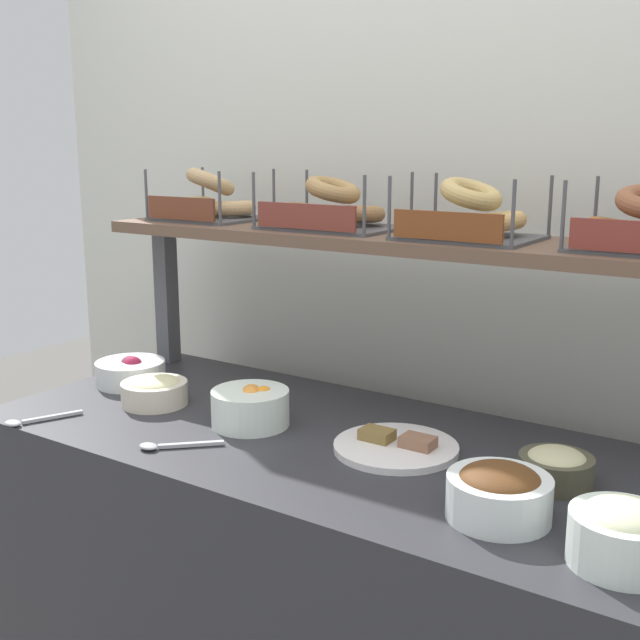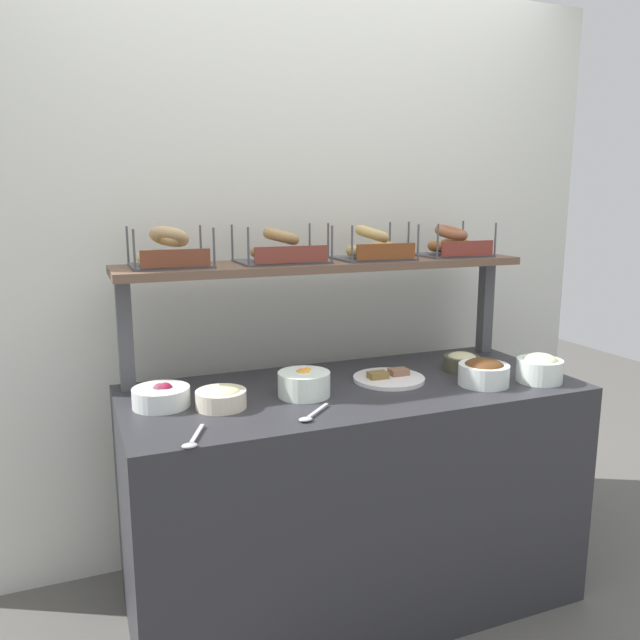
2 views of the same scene
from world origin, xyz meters
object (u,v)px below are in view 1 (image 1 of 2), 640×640
bowl_fruit_salad (251,406)px  bagel_basket_everything (331,211)px  serving_spoon_by_edge (31,420)px  serving_plate_white (396,446)px  bowl_scallion_spread (623,534)px  serving_spoon_near_plate (167,445)px  bagel_basket_sesame (469,218)px  bowl_tuna_salad (556,467)px  bowl_beet_salad (131,372)px  bagel_basket_plain (210,203)px  bowl_potato_salad (154,390)px  bowl_chocolate_spread (499,493)px

bowl_fruit_salad → bagel_basket_everything: 0.53m
serving_spoon_by_edge → serving_plate_white: bearing=22.5°
serving_plate_white → serving_spoon_by_edge: (-0.79, -0.33, -0.00)m
bowl_scallion_spread → serving_spoon_near_plate: (-0.93, -0.05, -0.05)m
serving_plate_white → bagel_basket_sesame: bagel_basket_sesame is taller
bowl_tuna_salad → bagel_basket_everything: bearing=160.6°
bowl_fruit_salad → bowl_beet_salad: bowl_fruit_salad is taller
serving_spoon_by_edge → bagel_basket_sesame: (0.83, 0.57, 0.47)m
bowl_fruit_salad → bagel_basket_sesame: 0.65m
bowl_beet_salad → bagel_basket_plain: (0.08, 0.25, 0.44)m
bowl_potato_salad → bagel_basket_sesame: bagel_basket_sesame is taller
bowl_beet_salad → bagel_basket_plain: 0.51m
bowl_potato_salad → serving_spoon_near_plate: bowl_potato_salad is taller
bowl_fruit_salad → serving_plate_white: bearing=7.8°
bowl_fruit_salad → bowl_potato_salad: 0.29m
bowl_chocolate_spread → serving_spoon_near_plate: size_ratio=1.29×
bowl_tuna_salad → bowl_beet_salad: size_ratio=0.76×
bowl_scallion_spread → bowl_beet_salad: (-1.34, 0.24, -0.02)m
bowl_potato_salad → serving_spoon_by_edge: bearing=-118.4°
bowl_fruit_salad → serving_spoon_by_edge: size_ratio=1.10×
bowl_tuna_salad → bagel_basket_plain: size_ratio=0.51×
bowl_fruit_salad → bowl_potato_salad: size_ratio=1.10×
bowl_fruit_salad → bagel_basket_everything: bagel_basket_everything is taller
bowl_scallion_spread → bagel_basket_sesame: 0.78m
serving_spoon_near_plate → bowl_fruit_salad: bearing=75.2°
bagel_basket_sesame → bowl_chocolate_spread: bearing=-58.3°
serving_spoon_by_edge → bowl_potato_salad: bearing=61.6°
bowl_fruit_salad → serving_spoon_near_plate: (-0.06, -0.21, -0.04)m
serving_spoon_near_plate → bagel_basket_plain: 0.78m
bowl_chocolate_spread → serving_spoon_near_plate: 0.72m
bowl_fruit_salad → bagel_basket_plain: 0.66m
bowl_scallion_spread → serving_plate_white: size_ratio=0.62×
bowl_chocolate_spread → serving_plate_white: 0.35m
bowl_chocolate_spread → bagel_basket_sesame: 0.65m
bowl_fruit_salad → bagel_basket_plain: size_ratio=0.65×
bowl_beet_salad → bowl_tuna_salad: bearing=0.0°
bowl_tuna_salad → serving_spoon_by_edge: size_ratio=0.86×
bowl_scallion_spread → bowl_potato_salad: bowl_scallion_spread is taller
bowl_potato_salad → serving_spoon_near_plate: (0.24, -0.20, -0.03)m
bowl_scallion_spread → serving_spoon_by_edge: 1.31m
bowl_scallion_spread → serving_plate_white: bearing=157.1°
serving_spoon_near_plate → serving_plate_white: bearing=32.5°
bowl_fruit_salad → bowl_potato_salad: bowl_fruit_salad is taller
serving_spoon_by_edge → bagel_basket_sesame: bagel_basket_sesame is taller
serving_plate_white → bagel_basket_everything: bagel_basket_everything is taller
bagel_basket_everything → bagel_basket_sesame: 0.37m
serving_spoon_near_plate → bowl_chocolate_spread: bearing=7.2°
bowl_scallion_spread → bagel_basket_sesame: bagel_basket_sesame is taller
bowl_scallion_spread → bowl_chocolate_spread: 0.22m
bowl_chocolate_spread → serving_spoon_near_plate: (-0.71, -0.09, -0.04)m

